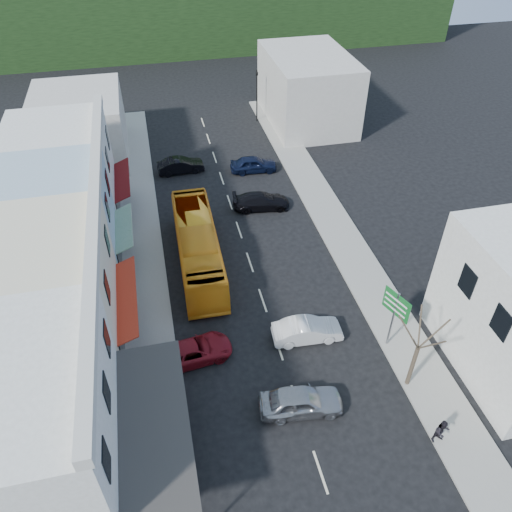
{
  "coord_description": "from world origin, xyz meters",
  "views": [
    {
      "loc": [
        -5.65,
        -18.83,
        23.36
      ],
      "look_at": [
        0.0,
        6.0,
        2.2
      ],
      "focal_mm": 35.0,
      "sensor_mm": 36.0,
      "label": 1
    }
  ],
  "objects_px": {
    "car_red": "(194,350)",
    "pedestrian_right": "(442,431)",
    "pedestrian_left": "(140,358)",
    "street_tree": "(418,348)",
    "traffic_signal": "(257,96)",
    "car_silver": "(301,402)",
    "bus": "(198,247)",
    "direction_sign": "(392,320)",
    "car_white": "(307,330)"
  },
  "relations": [
    {
      "from": "car_red",
      "to": "pedestrian_right",
      "type": "distance_m",
      "value": 13.87
    },
    {
      "from": "car_red",
      "to": "pedestrian_left",
      "type": "xyz_separation_m",
      "value": [
        -3.05,
        -0.13,
        0.3
      ]
    },
    {
      "from": "car_red",
      "to": "pedestrian_left",
      "type": "relative_size",
      "value": 2.71
    },
    {
      "from": "car_red",
      "to": "street_tree",
      "type": "bearing_deg",
      "value": -118.88
    },
    {
      "from": "traffic_signal",
      "to": "pedestrian_left",
      "type": "bearing_deg",
      "value": 46.92
    },
    {
      "from": "car_silver",
      "to": "traffic_signal",
      "type": "relative_size",
      "value": 0.79
    },
    {
      "from": "traffic_signal",
      "to": "bus",
      "type": "bearing_deg",
      "value": 48.33
    },
    {
      "from": "pedestrian_left",
      "to": "pedestrian_right",
      "type": "relative_size",
      "value": 1.0
    },
    {
      "from": "pedestrian_left",
      "to": "traffic_signal",
      "type": "xyz_separation_m",
      "value": [
        13.85,
        30.95,
        1.78
      ]
    },
    {
      "from": "pedestrian_left",
      "to": "direction_sign",
      "type": "height_order",
      "value": "direction_sign"
    },
    {
      "from": "car_silver",
      "to": "pedestrian_right",
      "type": "xyz_separation_m",
      "value": [
        6.26,
        -3.33,
        0.3
      ]
    },
    {
      "from": "car_silver",
      "to": "traffic_signal",
      "type": "distance_m",
      "value": 36.05
    },
    {
      "from": "pedestrian_left",
      "to": "street_tree",
      "type": "distance_m",
      "value": 15.15
    },
    {
      "from": "car_red",
      "to": "traffic_signal",
      "type": "xyz_separation_m",
      "value": [
        10.8,
        30.82,
        2.08
      ]
    },
    {
      "from": "pedestrian_right",
      "to": "street_tree",
      "type": "height_order",
      "value": "street_tree"
    },
    {
      "from": "pedestrian_right",
      "to": "car_silver",
      "type": "bearing_deg",
      "value": 148.29
    },
    {
      "from": "car_silver",
      "to": "direction_sign",
      "type": "height_order",
      "value": "direction_sign"
    },
    {
      "from": "car_red",
      "to": "pedestrian_right",
      "type": "xyz_separation_m",
      "value": [
        11.3,
        -8.04,
        0.3
      ]
    },
    {
      "from": "car_red",
      "to": "car_white",
      "type": "bearing_deg",
      "value": -97.24
    },
    {
      "from": "direction_sign",
      "to": "traffic_signal",
      "type": "height_order",
      "value": "traffic_signal"
    },
    {
      "from": "pedestrian_right",
      "to": "direction_sign",
      "type": "bearing_deg",
      "value": 85.45
    },
    {
      "from": "bus",
      "to": "pedestrian_left",
      "type": "xyz_separation_m",
      "value": [
        -4.47,
        -8.53,
        -0.55
      ]
    },
    {
      "from": "bus",
      "to": "traffic_signal",
      "type": "height_order",
      "value": "traffic_signal"
    },
    {
      "from": "car_white",
      "to": "traffic_signal",
      "type": "height_order",
      "value": "traffic_signal"
    },
    {
      "from": "car_red",
      "to": "traffic_signal",
      "type": "relative_size",
      "value": 0.83
    },
    {
      "from": "street_tree",
      "to": "traffic_signal",
      "type": "bearing_deg",
      "value": 90.81
    },
    {
      "from": "car_red",
      "to": "traffic_signal",
      "type": "bearing_deg",
      "value": -26.47
    },
    {
      "from": "pedestrian_left",
      "to": "pedestrian_right",
      "type": "height_order",
      "value": "same"
    },
    {
      "from": "pedestrian_right",
      "to": "car_red",
      "type": "bearing_deg",
      "value": 140.89
    },
    {
      "from": "traffic_signal",
      "to": "street_tree",
      "type": "bearing_deg",
      "value": 71.84
    },
    {
      "from": "bus",
      "to": "car_white",
      "type": "distance_m",
      "value": 10.05
    },
    {
      "from": "bus",
      "to": "car_white",
      "type": "height_order",
      "value": "bus"
    },
    {
      "from": "car_silver",
      "to": "pedestrian_left",
      "type": "distance_m",
      "value": 9.31
    },
    {
      "from": "car_red",
      "to": "direction_sign",
      "type": "xyz_separation_m",
      "value": [
        11.4,
        -1.59,
        1.44
      ]
    },
    {
      "from": "car_white",
      "to": "direction_sign",
      "type": "height_order",
      "value": "direction_sign"
    },
    {
      "from": "direction_sign",
      "to": "traffic_signal",
      "type": "relative_size",
      "value": 0.77
    },
    {
      "from": "car_white",
      "to": "traffic_signal",
      "type": "relative_size",
      "value": 0.79
    },
    {
      "from": "pedestrian_left",
      "to": "direction_sign",
      "type": "distance_m",
      "value": 14.57
    },
    {
      "from": "car_white",
      "to": "traffic_signal",
      "type": "distance_m",
      "value": 31.15
    },
    {
      "from": "bus",
      "to": "car_silver",
      "type": "relative_size",
      "value": 2.64
    },
    {
      "from": "car_white",
      "to": "street_tree",
      "type": "xyz_separation_m",
      "value": [
        4.44,
        -4.49,
        2.41
      ]
    },
    {
      "from": "car_white",
      "to": "car_red",
      "type": "xyz_separation_m",
      "value": [
        -6.86,
        0.01,
        0.0
      ]
    },
    {
      "from": "pedestrian_right",
      "to": "street_tree",
      "type": "relative_size",
      "value": 0.27
    },
    {
      "from": "pedestrian_right",
      "to": "direction_sign",
      "type": "relative_size",
      "value": 0.4
    },
    {
      "from": "bus",
      "to": "car_red",
      "type": "relative_size",
      "value": 2.52
    },
    {
      "from": "pedestrian_left",
      "to": "pedestrian_right",
      "type": "bearing_deg",
      "value": -139.58
    },
    {
      "from": "bus",
      "to": "street_tree",
      "type": "relative_size",
      "value": 1.86
    },
    {
      "from": "car_white",
      "to": "direction_sign",
      "type": "bearing_deg",
      "value": -105.91
    },
    {
      "from": "bus",
      "to": "pedestrian_right",
      "type": "bearing_deg",
      "value": -57.97
    },
    {
      "from": "car_silver",
      "to": "pedestrian_right",
      "type": "bearing_deg",
      "value": -111.47
    }
  ]
}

